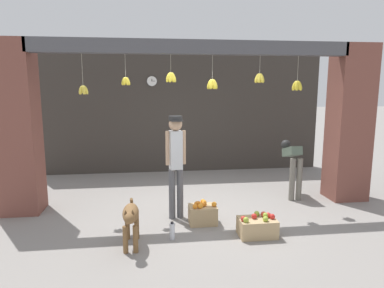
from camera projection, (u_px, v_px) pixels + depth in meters
name	position (u px, v px, depth m)	size (l,w,h in m)	color
ground_plane	(195.00, 210.00, 6.26)	(60.00, 60.00, 0.00)	gray
shop_back_wall	(180.00, 114.00, 8.91)	(7.47, 0.12, 3.01)	#38332D
shop_pillar_left	(16.00, 128.00, 5.92)	(0.70, 0.60, 3.01)	brown
shop_pillar_right	(349.00, 124.00, 6.68)	(0.70, 0.60, 3.01)	brown
storefront_awning	(195.00, 50.00, 5.90)	(5.57, 0.26, 0.94)	#4C4C51
dog	(131.00, 217.00, 4.74)	(0.23, 0.81, 0.64)	brown
shopkeeper	(176.00, 158.00, 5.70)	(0.34, 0.30, 1.75)	#56565B
worker_stooping	(292.00, 161.00, 6.89)	(0.28, 0.84, 1.10)	#6B665B
fruit_crate_oranges	(203.00, 214.00, 5.60)	(0.45, 0.34, 0.38)	tan
fruit_crate_apples	(257.00, 226.00, 5.13)	(0.56, 0.37, 0.35)	tan
water_bottle	(172.00, 231.00, 5.03)	(0.08, 0.08, 0.26)	silver
wall_clock	(152.00, 81.00, 8.61)	(0.26, 0.03, 0.26)	black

